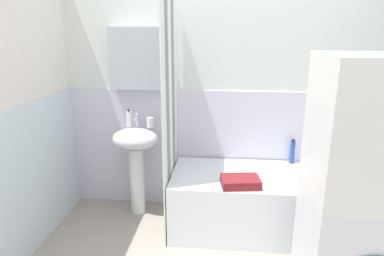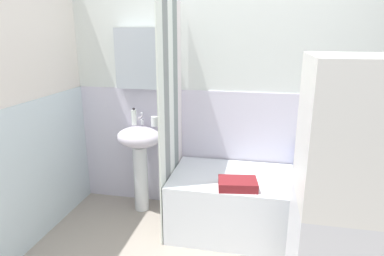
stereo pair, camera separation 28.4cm
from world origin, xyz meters
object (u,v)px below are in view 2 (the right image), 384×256
at_px(bathtub, 260,205).
at_px(lotion_bottle, 317,160).
at_px(body_wash_bottle, 340,162).
at_px(towel_folded, 238,184).
at_px(shampoo_bottle, 298,155).
at_px(soap_dispenser, 134,117).
at_px(sink, 140,150).
at_px(conditioner_bottle, 329,163).
at_px(toothbrush_cup, 155,121).
at_px(washer_dryer_stack, 351,202).

height_order(bathtub, lotion_bottle, lotion_bottle).
relative_size(body_wash_bottle, towel_folded, 0.62).
height_order(lotion_bottle, towel_folded, lotion_bottle).
distance_m(shampoo_bottle, towel_folded, 0.75).
relative_size(shampoo_bottle, towel_folded, 0.78).
height_order(soap_dispenser, towel_folded, soap_dispenser).
bearing_deg(sink, body_wash_bottle, 3.63).
height_order(conditioner_bottle, shampoo_bottle, shampoo_bottle).
relative_size(sink, soap_dispenser, 5.07).
height_order(sink, bathtub, sink).
bearing_deg(soap_dispenser, bathtub, -11.52).
distance_m(toothbrush_cup, washer_dryer_stack, 1.89).
distance_m(body_wash_bottle, conditioner_bottle, 0.09).
relative_size(sink, conditioner_bottle, 5.75).
xyz_separation_m(soap_dispenser, shampoo_bottle, (1.56, 0.06, -0.30)).
bearing_deg(soap_dispenser, shampoo_bottle, 2.26).
relative_size(lotion_bottle, washer_dryer_stack, 0.11).
distance_m(bathtub, washer_dryer_stack, 1.13).
bearing_deg(toothbrush_cup, towel_folded, -30.23).
distance_m(body_wash_bottle, lotion_bottle, 0.19).
bearing_deg(bathtub, shampoo_bottle, 44.81).
relative_size(soap_dispenser, body_wash_bottle, 0.89).
distance_m(conditioner_bottle, shampoo_bottle, 0.28).
xyz_separation_m(conditioner_bottle, shampoo_bottle, (-0.27, 0.03, 0.04)).
bearing_deg(shampoo_bottle, towel_folded, -132.60).
distance_m(lotion_bottle, washer_dryer_stack, 1.20).
relative_size(body_wash_bottle, conditioner_bottle, 1.27).
bearing_deg(lotion_bottle, sink, -175.34).
distance_m(toothbrush_cup, towel_folded, 1.04).
bearing_deg(lotion_bottle, towel_folded, -141.06).
relative_size(bathtub, shampoo_bottle, 6.55).
bearing_deg(lotion_bottle, soap_dispenser, -178.04).
xyz_separation_m(soap_dispenser, body_wash_bottle, (1.92, 0.04, -0.32)).
relative_size(towel_folded, washer_dryer_stack, 0.19).
distance_m(sink, toothbrush_cup, 0.32).
distance_m(soap_dispenser, towel_folded, 1.22).
relative_size(lotion_bottle, towel_folded, 0.58).
distance_m(lotion_bottle, towel_folded, 0.87).
relative_size(sink, body_wash_bottle, 4.54).
relative_size(sink, lotion_bottle, 4.81).
bearing_deg(soap_dispenser, lotion_bottle, 1.96).
xyz_separation_m(toothbrush_cup, conditioner_bottle, (1.62, 0.03, -0.31)).
distance_m(bathtub, shampoo_bottle, 0.58).
bearing_deg(sink, lotion_bottle, 4.66).
height_order(bathtub, shampoo_bottle, shampoo_bottle).
bearing_deg(body_wash_bottle, toothbrush_cup, -178.66).
height_order(bathtub, body_wash_bottle, body_wash_bottle).
relative_size(body_wash_bottle, washer_dryer_stack, 0.12).
xyz_separation_m(sink, washer_dryer_stack, (1.65, -1.04, 0.18)).
bearing_deg(towel_folded, body_wash_bottle, 31.32).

